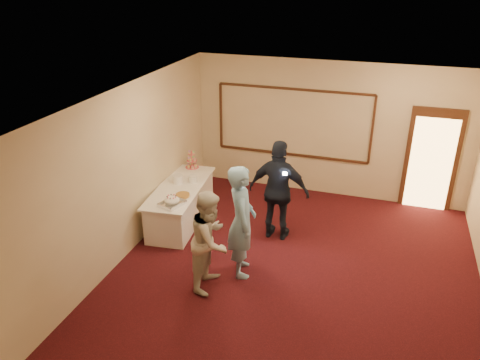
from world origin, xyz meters
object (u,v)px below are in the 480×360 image
cupcake_stand (192,161)px  pavlova_tray (172,201)px  buffet_table (181,204)px  plate_stack_b (193,179)px  guest (279,191)px  woman (211,240)px  man (242,221)px  plate_stack_a (178,179)px  tart (183,196)px

cupcake_stand → pavlova_tray: bearing=-78.6°
buffet_table → plate_stack_b: size_ratio=13.03×
guest → woman: bearing=71.8°
pavlova_tray → man: bearing=-18.8°
guest → cupcake_stand: bearing=-21.5°
plate_stack_a → woman: 2.39m
plate_stack_b → guest: (1.84, -0.27, 0.13)m
tart → guest: guest is taller
plate_stack_a → plate_stack_b: size_ratio=1.19×
pavlova_tray → tart: 0.37m
plate_stack_a → man: 2.30m
cupcake_stand → woman: bearing=-61.2°
pavlova_tray → guest: (1.81, 0.77, 0.13)m
guest → buffet_table: bearing=2.6°
pavlova_tray → man: 1.60m
tart → man: size_ratio=0.16×
man → guest: size_ratio=1.00×
woman → plate_stack_b: bearing=30.7°
plate_stack_b → plate_stack_a: bearing=-153.7°
tart → guest: size_ratio=0.16×
cupcake_stand → plate_stack_a: 0.83m
man → buffet_table: bearing=32.3°
tart → woman: 1.75m
plate_stack_b → tart: (0.08, -0.68, -0.04)m
buffet_table → pavlova_tray: 0.91m
buffet_table → guest: (2.01, 0.01, 0.59)m
buffet_table → woman: woman is taller
cupcake_stand → woman: (1.50, -2.73, -0.08)m
buffet_table → cupcake_stand: (-0.15, 0.96, 0.53)m
pavlova_tray → cupcake_stand: 1.77m
buffet_table → plate_stack_b: 0.56m
buffet_table → woman: size_ratio=1.35×
pavlova_tray → plate_stack_a: bearing=108.6°
tart → man: man is taller
pavlova_tray → woman: woman is taller
cupcake_stand → plate_stack_a: (0.05, -0.83, -0.07)m
man → cupcake_stand: bearing=18.8°
cupcake_stand → man: size_ratio=0.22×
cupcake_stand → guest: 2.36m
cupcake_stand → tart: size_ratio=1.38×
pavlova_tray → tart: bearing=82.4°
plate_stack_a → plate_stack_b: plate_stack_a is taller
buffet_table → tart: size_ratio=7.35×
cupcake_stand → guest: guest is taller
cupcake_stand → woman: size_ratio=0.25×
woman → buffet_table: bearing=38.1°
plate_stack_a → guest: size_ratio=0.11×
man → woman: (-0.35, -0.49, -0.14)m
tart → man: (1.46, -0.88, 0.18)m
cupcake_stand → plate_stack_b: cupcake_stand is taller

